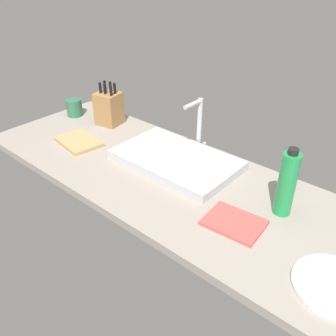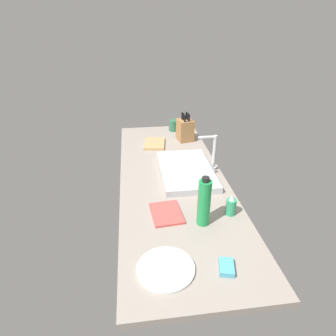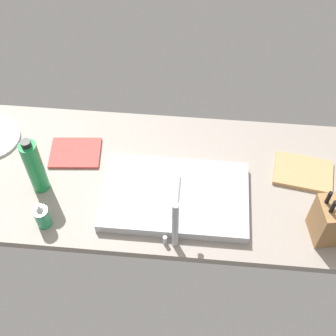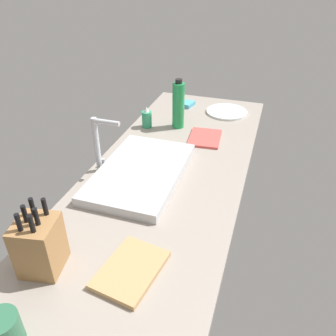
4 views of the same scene
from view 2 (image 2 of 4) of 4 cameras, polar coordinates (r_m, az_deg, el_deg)
The scene contains 11 objects.
countertop_slab at distance 185.89cm, azimuth 0.92°, elevation -2.41°, with size 191.66×67.09×3.50cm, color gray.
sink_basin at distance 189.78cm, azimuth 3.61°, elevation -0.47°, with size 54.85×33.67×4.03cm, color #B7BABF.
faucet at distance 189.14cm, azimuth 8.90°, elevation 3.43°, with size 5.50×12.52×25.27cm.
knife_block at distance 238.14cm, azimuth 3.43°, elevation 7.59°, with size 14.25×13.79×23.16cm.
cutting_board at distance 232.25cm, azimuth -2.71°, elevation 4.88°, with size 22.62×15.96×1.80cm, color tan.
soap_bottle at distance 154.05cm, azimuth 12.42°, elevation -7.44°, with size 5.38×5.38×11.70cm.
water_bottle at distance 141.05cm, azimuth 7.20°, elevation -6.82°, with size 6.46×6.46×26.73cm.
dinner_plate at distance 125.30cm, azimuth -0.44°, elevation -19.41°, with size 24.26×24.26×1.20cm, color silver.
dish_towel at distance 152.89cm, azimuth -0.32°, elevation -8.99°, with size 20.25×15.55×1.20cm, color #CC4C47.
coffee_mug at distance 260.75cm, azimuth 1.16°, elevation 8.50°, with size 8.85×8.85×9.53cm, color #2D6647.
dish_sponge at distance 127.33cm, azimuth 11.57°, elevation -18.78°, with size 9.00×6.00×2.40cm, color #4CA3BC.
Camera 2 is at (157.88, -23.93, 96.91)cm, focal length 30.57 mm.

